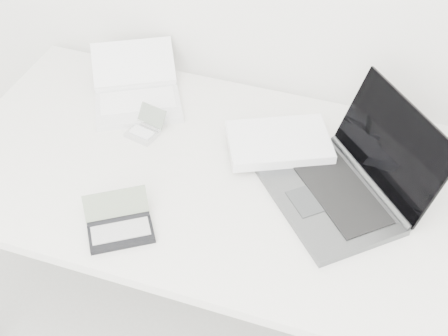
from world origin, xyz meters
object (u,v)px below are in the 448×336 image
(desk, at_px, (239,189))
(palmtop_charcoal, at_px, (120,226))
(netbook_open_white, at_px, (137,94))
(laptop_large, at_px, (322,167))

(desk, distance_m, palmtop_charcoal, 0.36)
(netbook_open_white, bearing_deg, desk, -57.39)
(laptop_large, height_order, palmtop_charcoal, laptop_large)
(desk, xyz_separation_m, netbook_open_white, (-0.40, 0.22, 0.07))
(laptop_large, relative_size, palmtop_charcoal, 3.07)
(desk, bearing_deg, laptop_large, 17.64)
(desk, distance_m, netbook_open_white, 0.46)
(laptop_large, bearing_deg, desk, -114.43)
(laptop_large, bearing_deg, netbook_open_white, -146.40)
(desk, bearing_deg, palmtop_charcoal, -128.63)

